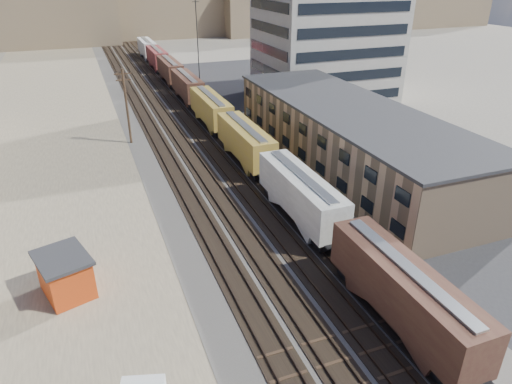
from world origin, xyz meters
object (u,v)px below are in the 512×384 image
object	(u,v)px
parked_car_blue	(314,94)
utility_pole_north	(127,105)
freight_train	(198,96)
maintenance_shed	(65,274)
parked_car_silver	(499,196)

from	to	relation	value
parked_car_blue	utility_pole_north	bearing A→B (deg)	169.76
freight_train	maintenance_shed	bearing A→B (deg)	-116.37
maintenance_shed	parked_car_silver	distance (m)	41.21
parked_car_silver	parked_car_blue	distance (m)	44.06
freight_train	parked_car_silver	distance (m)	46.90
utility_pole_north	parked_car_silver	world-z (taller)	utility_pole_north
parked_car_silver	freight_train	bearing A→B (deg)	9.98
parked_car_silver	parked_car_blue	world-z (taller)	parked_car_silver
freight_train	parked_car_silver	size ratio (longest dim) A/B	23.98
freight_train	maintenance_shed	xyz separation A→B (m)	(-20.71, -41.76, -1.15)
maintenance_shed	parked_car_blue	bearing A→B (deg)	45.49
parked_car_blue	freight_train	bearing A→B (deg)	154.47
utility_pole_north	parked_car_silver	size ratio (longest dim) A/B	2.00
maintenance_shed	parked_car_silver	bearing A→B (deg)	-0.52
utility_pole_north	parked_car_silver	distance (m)	45.61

